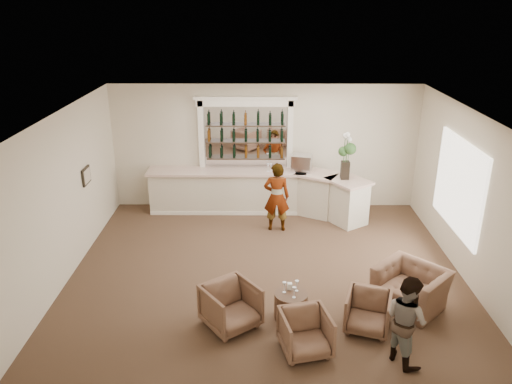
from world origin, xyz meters
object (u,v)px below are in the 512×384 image
at_px(espresso_machine, 302,163).
at_px(sommelier, 277,197).
at_px(armchair_left, 231,306).
at_px(cocktail_table, 291,306).
at_px(armchair_far, 411,287).
at_px(flower_vase, 346,153).
at_px(armchair_center, 305,333).
at_px(guest, 406,320).
at_px(armchair_right, 368,312).
at_px(bar_counter, 259,192).

bearing_deg(espresso_machine, sommelier, -107.95).
bearing_deg(armchair_left, espresso_machine, 35.76).
bearing_deg(cocktail_table, armchair_far, 10.40).
height_order(armchair_left, flower_vase, flower_vase).
relative_size(sommelier, armchair_center, 2.21).
bearing_deg(espresso_machine, guest, -65.61).
distance_m(guest, armchair_far, 1.62).
relative_size(sommelier, armchair_right, 2.28).
height_order(armchair_left, armchair_far, armchair_left).
bearing_deg(guest, sommelier, -5.87).
xyz_separation_m(cocktail_table, armchair_center, (0.18, -0.90, 0.10)).
bearing_deg(flower_vase, armchair_right, -93.25).
relative_size(espresso_machine, flower_vase, 0.41).
relative_size(cocktail_table, armchair_far, 0.51).
relative_size(cocktail_table, armchair_center, 0.76).
distance_m(guest, armchair_right, 0.96).
bearing_deg(sommelier, armchair_far, 127.96).
relative_size(armchair_center, espresso_machine, 1.58).
bearing_deg(armchair_center, armchair_far, 19.50).
bearing_deg(armchair_far, cocktail_table, -124.49).
distance_m(bar_counter, armchair_right, 5.33).
distance_m(sommelier, guest, 5.07).
bearing_deg(armchair_right, bar_counter, 128.19).
relative_size(armchair_left, armchair_right, 1.15).
bearing_deg(armchair_far, armchair_right, -97.05).
bearing_deg(flower_vase, armchair_left, -120.54).
bearing_deg(armchair_center, armchair_left, 138.13).
xyz_separation_m(armchair_left, espresso_machine, (1.57, 4.98, 0.96)).
height_order(cocktail_table, armchair_left, armchair_left).
distance_m(armchair_right, armchair_far, 1.17).
bearing_deg(armchair_right, espresso_machine, 116.25).
bearing_deg(flower_vase, cocktail_table, -110.39).
bearing_deg(cocktail_table, bar_counter, 97.09).
xyz_separation_m(bar_counter, armchair_left, (-0.46, -4.91, -0.18)).
height_order(armchair_right, armchair_far, armchair_far).
bearing_deg(armchair_far, bar_counter, 168.28).
relative_size(bar_counter, flower_vase, 4.85).
relative_size(sommelier, flower_vase, 1.45).
bearing_deg(armchair_left, flower_vase, 22.67).
bearing_deg(guest, bar_counter, -5.61).
bearing_deg(guest, armchair_right, -0.02).
relative_size(bar_counter, sommelier, 3.35).
height_order(bar_counter, guest, guest).
distance_m(armchair_right, espresso_machine, 5.22).
bearing_deg(armchair_left, armchair_center, -65.42).
bearing_deg(sommelier, armchair_right, 111.86).
relative_size(cocktail_table, guest, 0.40).
relative_size(bar_counter, guest, 3.86).
distance_m(bar_counter, flower_vase, 2.51).
height_order(sommelier, espresso_machine, sommelier).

